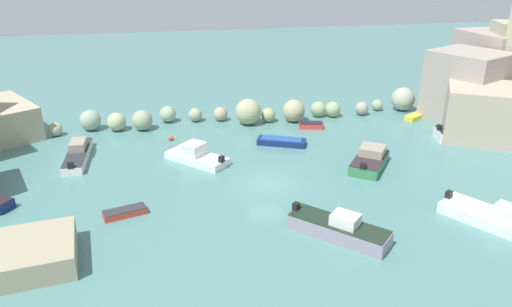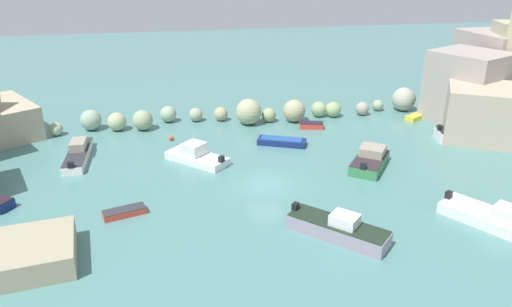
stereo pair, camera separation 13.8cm
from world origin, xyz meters
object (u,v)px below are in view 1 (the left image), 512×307
at_px(channel_buoy, 171,138).
at_px(moored_boat_8, 471,134).
at_px(moored_boat_2, 492,217).
at_px(moored_boat_4, 78,154).
at_px(moored_boat_6, 370,160).
at_px(moored_boat_10, 415,117).
at_px(stone_dock, 3,259).
at_px(moored_boat_7, 125,212).
at_px(moored_boat_5, 282,141).
at_px(moored_boat_1, 311,125).
at_px(moored_boat_3, 196,156).
at_px(moored_boat_0, 339,228).

bearing_deg(channel_buoy, moored_boat_8, -11.80).
height_order(channel_buoy, moored_boat_2, moored_boat_2).
xyz_separation_m(channel_buoy, moored_boat_4, (-7.95, -2.84, 0.27)).
distance_m(moored_boat_6, moored_boat_10, 14.37).
relative_size(stone_dock, moored_boat_4, 1.12).
bearing_deg(moored_boat_7, stone_dock, -158.11).
height_order(channel_buoy, moored_boat_5, moored_boat_5).
xyz_separation_m(moored_boat_1, moored_boat_5, (-4.06, -3.83, 0.01)).
bearing_deg(moored_boat_1, moored_boat_7, -125.62).
height_order(moored_boat_1, moored_boat_3, moored_boat_3).
relative_size(moored_boat_0, moored_boat_5, 1.26).
height_order(channel_buoy, moored_boat_3, moored_boat_3).
height_order(moored_boat_3, moored_boat_8, moored_boat_8).
bearing_deg(moored_boat_2, moored_boat_4, -152.24).
height_order(moored_boat_1, moored_boat_8, moored_boat_8).
bearing_deg(moored_boat_6, stone_dock, 146.28).
bearing_deg(moored_boat_0, moored_boat_4, -176.89).
bearing_deg(moored_boat_8, moored_boat_3, -165.52).
bearing_deg(moored_boat_2, moored_boat_3, -159.29).
bearing_deg(moored_boat_3, moored_boat_5, -118.75).
distance_m(moored_boat_1, moored_boat_6, 10.27).
relative_size(moored_boat_1, moored_boat_6, 0.49).
relative_size(moored_boat_3, moored_boat_6, 1.02).
xyz_separation_m(stone_dock, moored_boat_8, (37.53, 12.52, -0.05)).
relative_size(moored_boat_8, moored_boat_10, 2.47).
bearing_deg(moored_boat_6, moored_boat_2, -121.11).
height_order(channel_buoy, moored_boat_4, moored_boat_4).
xyz_separation_m(moored_boat_6, moored_boat_7, (-19.44, -4.05, -0.38)).
bearing_deg(stone_dock, channel_buoy, 61.60).
distance_m(stone_dock, moored_boat_10, 40.47).
xyz_separation_m(moored_boat_0, moored_boat_8, (18.15, 13.11, 0.06)).
xyz_separation_m(moored_boat_2, moored_boat_3, (-17.86, 13.93, 0.04)).
xyz_separation_m(moored_boat_3, moored_boat_8, (25.73, -0.28, 0.12)).
distance_m(moored_boat_0, moored_boat_8, 22.39).
distance_m(stone_dock, moored_boat_6, 27.20).
xyz_separation_m(moored_boat_4, moored_boat_8, (35.60, -2.94, 0.17)).
bearing_deg(moored_boat_2, moored_boat_6, 170.26).
bearing_deg(stone_dock, moored_boat_4, 82.86).
relative_size(moored_boat_1, moored_boat_2, 0.41).
bearing_deg(moored_boat_6, moored_boat_0, -176.55).
bearing_deg(channel_buoy, moored_boat_3, -70.79).
relative_size(channel_buoy, moored_boat_3, 0.09).
distance_m(moored_boat_0, moored_boat_10, 25.65).
height_order(moored_boat_1, moored_boat_4, moored_boat_4).
relative_size(moored_boat_2, moored_boat_10, 2.43).
relative_size(moored_boat_0, moored_boat_3, 1.08).
bearing_deg(moored_boat_1, channel_buoy, -161.68).
xyz_separation_m(moored_boat_4, moored_boat_5, (17.90, -0.33, -0.20)).
relative_size(moored_boat_4, moored_boat_8, 1.06).
height_order(moored_boat_1, moored_boat_7, moored_boat_1).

